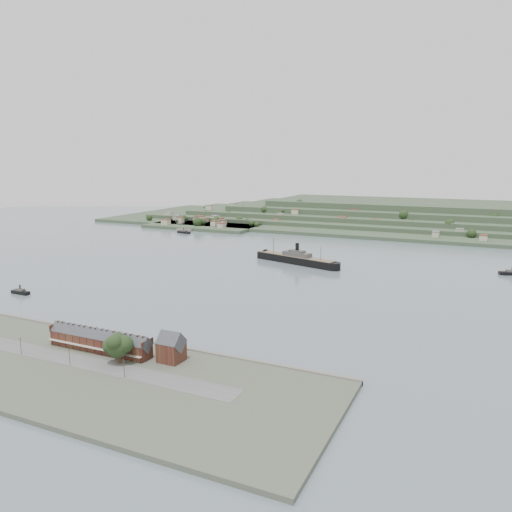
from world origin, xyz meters
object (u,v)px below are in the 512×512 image
at_px(steamship, 293,259).
at_px(terrace_row, 100,341).
at_px(fig_tree, 118,345).
at_px(gabled_building, 171,348).
at_px(tugboat, 20,292).

bearing_deg(steamship, terrace_row, -91.65).
bearing_deg(fig_tree, terrace_row, 154.07).
bearing_deg(steamship, fig_tree, -87.35).
distance_m(terrace_row, fig_tree, 20.70).
bearing_deg(steamship, gabled_building, -82.54).
xyz_separation_m(steamship, tugboat, (-132.50, -177.37, -2.49)).
height_order(terrace_row, tugboat, terrace_row).
distance_m(terrace_row, tugboat, 139.71).
bearing_deg(terrace_row, steamship, 88.35).
relative_size(terrace_row, gabled_building, 3.95).
relative_size(steamship, tugboat, 6.14).
relative_size(tugboat, fig_tree, 1.04).
bearing_deg(fig_tree, tugboat, 154.15).
relative_size(terrace_row, tugboat, 3.79).
xyz_separation_m(terrace_row, steamship, (6.85, 238.22, -2.75)).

